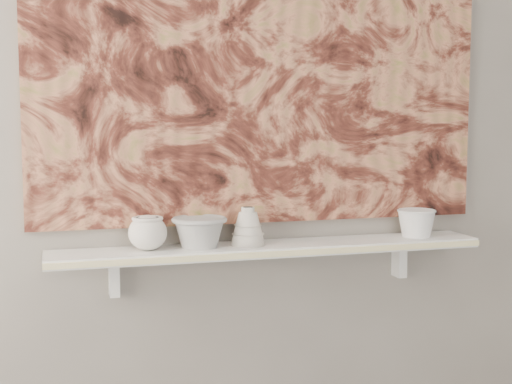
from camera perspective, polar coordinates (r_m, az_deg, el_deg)
name	(u,v)px	position (r m, az deg, el deg)	size (l,w,h in m)	color
wall_back	(262,112)	(2.34, 0.52, 6.41)	(3.60, 3.60, 0.00)	slate
shelf	(271,249)	(2.28, 1.19, -4.55)	(1.40, 0.18, 0.03)	white
shelf_stripe	(280,254)	(2.20, 1.92, -4.97)	(1.40, 0.01, 0.02)	beige
bracket_left	(114,277)	(2.27, -11.30, -6.67)	(0.03, 0.06, 0.12)	white
bracket_right	(399,260)	(2.54, 11.39, -5.32)	(0.03, 0.06, 0.12)	white
painting	(264,53)	(2.33, 0.62, 11.09)	(1.50, 0.03, 1.10)	#5D281F
house_motif	(390,147)	(2.48, 10.71, 3.55)	(0.09, 0.00, 0.08)	black
bowl_grey	(199,232)	(2.21, -4.56, -3.19)	(0.17, 0.17, 0.10)	#A2A29F
cup_cream	(148,233)	(2.19, -8.66, -3.25)	(0.12, 0.12, 0.11)	white
bell_vessel	(248,226)	(2.25, -0.65, -2.75)	(0.11, 0.11, 0.12)	beige
bowl_white	(416,223)	(2.48, 12.71, -2.42)	(0.13, 0.13, 0.09)	white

